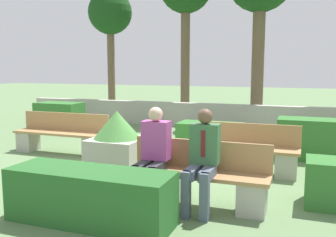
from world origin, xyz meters
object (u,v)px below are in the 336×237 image
(bench_front, at_px, (197,181))
(planter_corner_left, at_px, (117,142))
(person_seated_woman, at_px, (153,151))
(person_seated_man, at_px, (203,155))
(tree_leftmost, at_px, (110,16))
(bench_left_side, at_px, (251,155))
(bench_right_side, at_px, (61,137))

(bench_front, xyz_separation_m, planter_corner_left, (-1.83, 1.15, 0.19))
(person_seated_woman, height_order, planter_corner_left, person_seated_woman)
(person_seated_woman, bearing_deg, planter_corner_left, 133.66)
(person_seated_man, distance_m, person_seated_woman, 0.71)
(planter_corner_left, height_order, tree_leftmost, tree_leftmost)
(bench_left_side, height_order, person_seated_woman, person_seated_woman)
(planter_corner_left, bearing_deg, tree_leftmost, 119.38)
(person_seated_woman, bearing_deg, tree_leftmost, 122.17)
(bench_left_side, xyz_separation_m, bench_right_side, (-4.17, 0.19, 0.02))
(bench_front, height_order, bench_right_side, same)
(bench_left_side, bearing_deg, tree_leftmost, 137.17)
(bench_front, distance_m, tree_leftmost, 9.87)
(person_seated_woman, bearing_deg, person_seated_man, 0.03)
(bench_left_side, bearing_deg, bench_front, -103.39)
(person_seated_man, xyz_separation_m, tree_leftmost, (-5.53, 7.67, 2.98))
(bench_right_side, bearing_deg, bench_left_side, 7.26)
(bench_front, distance_m, bench_left_side, 1.90)
(person_seated_woman, xyz_separation_m, tree_leftmost, (-4.83, 7.67, 2.99))
(bench_left_side, relative_size, bench_right_side, 0.77)
(bench_right_side, height_order, tree_leftmost, tree_leftmost)
(person_seated_man, relative_size, person_seated_woman, 1.00)
(planter_corner_left, bearing_deg, person_seated_man, -33.70)
(bench_right_side, relative_size, planter_corner_left, 1.97)
(bench_right_side, xyz_separation_m, tree_leftmost, (-1.72, 5.50, 3.38))
(tree_leftmost, bearing_deg, person_seated_woman, -57.83)
(planter_corner_left, bearing_deg, bench_left_side, 16.49)
(bench_front, bearing_deg, person_seated_man, -52.37)
(bench_front, bearing_deg, planter_corner_left, 147.83)
(bench_left_side, distance_m, person_seated_man, 2.06)
(bench_front, height_order, planter_corner_left, planter_corner_left)
(person_seated_man, height_order, person_seated_woman, person_seated_man)
(bench_front, distance_m, planter_corner_left, 2.17)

